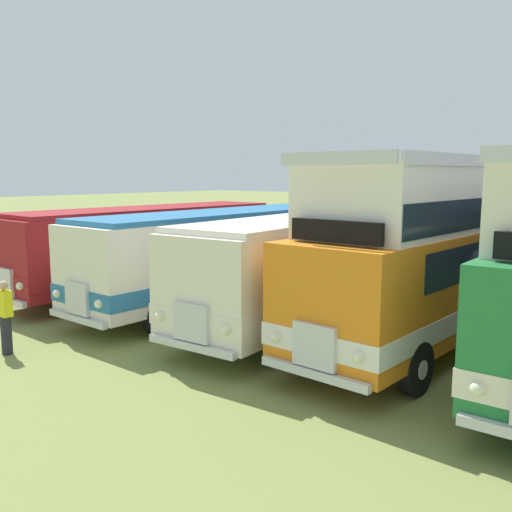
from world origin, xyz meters
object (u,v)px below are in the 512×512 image
at_px(bus_fourth_in_row, 446,246).
at_px(marshal_person, 5,317).
at_px(bus_second_in_row, 228,249).
at_px(bus_first_in_row, 151,242).
at_px(bus_third_in_row, 318,259).

height_order(bus_fourth_in_row, marshal_person, bus_fourth_in_row).
relative_size(bus_second_in_row, bus_fourth_in_row, 1.00).
relative_size(bus_first_in_row, bus_third_in_row, 0.99).
relative_size(bus_first_in_row, bus_fourth_in_row, 0.96).
bearing_deg(bus_third_in_row, bus_first_in_row, -178.02).
bearing_deg(bus_second_in_row, bus_third_in_row, -0.24).
relative_size(bus_second_in_row, bus_third_in_row, 1.02).
distance_m(bus_fourth_in_row, marshal_person, 10.64).
relative_size(bus_fourth_in_row, marshal_person, 6.37).
xyz_separation_m(bus_third_in_row, marshal_person, (-3.96, -7.08, -0.87)).
relative_size(bus_third_in_row, marshal_person, 6.22).
distance_m(bus_second_in_row, bus_fourth_in_row, 6.88).
height_order(bus_first_in_row, bus_fourth_in_row, bus_fourth_in_row).
distance_m(bus_third_in_row, bus_fourth_in_row, 3.51).
bearing_deg(marshal_person, bus_second_in_row, 85.57).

